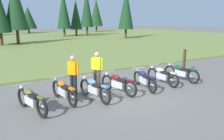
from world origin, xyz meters
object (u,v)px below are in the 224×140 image
(motorcycle_olive, at_px, (31,100))
(motorcycle_sky_blue, at_px, (94,89))
(motorcycle_orange, at_px, (64,91))
(motorcycle_cream, at_px, (162,75))
(motorcycle_navy, at_px, (144,79))
(motorcycle_british_green, at_px, (181,72))
(motorcycle_maroon, at_px, (118,83))
(rider_near_row_end, at_px, (97,68))
(rider_in_hivis_vest, at_px, (73,73))
(trail_marker_post, at_px, (184,61))

(motorcycle_olive, distance_m, motorcycle_sky_blue, 2.41)
(motorcycle_orange, height_order, motorcycle_cream, same)
(motorcycle_navy, relative_size, motorcycle_british_green, 1.00)
(motorcycle_maroon, bearing_deg, rider_near_row_end, 110.22)
(motorcycle_orange, relative_size, motorcycle_maroon, 1.01)
(rider_in_hivis_vest, relative_size, trail_marker_post, 1.20)
(motorcycle_sky_blue, xyz_separation_m, motorcycle_cream, (3.81, 0.28, 0.00))
(motorcycle_british_green, height_order, trail_marker_post, trail_marker_post)
(motorcycle_maroon, height_order, motorcycle_british_green, same)
(motorcycle_orange, distance_m, motorcycle_cream, 4.93)
(motorcycle_maroon, distance_m, rider_in_hivis_vest, 1.93)
(motorcycle_sky_blue, distance_m, motorcycle_navy, 2.59)
(motorcycle_orange, bearing_deg, motorcycle_navy, -3.78)
(motorcycle_navy, height_order, motorcycle_british_green, same)
(motorcycle_british_green, bearing_deg, motorcycle_olive, -177.65)
(motorcycle_maroon, relative_size, rider_in_hivis_vest, 1.24)
(motorcycle_olive, xyz_separation_m, motorcycle_orange, (1.29, 0.40, 0.00))
(motorcycle_british_green, bearing_deg, motorcycle_maroon, -178.62)
(motorcycle_orange, bearing_deg, motorcycle_british_green, -0.89)
(motorcycle_sky_blue, bearing_deg, motorcycle_olive, -179.17)
(motorcycle_cream, relative_size, motorcycle_british_green, 1.00)
(motorcycle_olive, height_order, motorcycle_british_green, same)
(motorcycle_cream, height_order, trail_marker_post, trail_marker_post)
(motorcycle_navy, bearing_deg, rider_near_row_end, 146.57)
(motorcycle_maroon, relative_size, motorcycle_navy, 1.00)
(motorcycle_orange, relative_size, motorcycle_cream, 1.00)
(motorcycle_navy, height_order, rider_in_hivis_vest, rider_in_hivis_vest)
(motorcycle_navy, relative_size, trail_marker_post, 1.49)
(motorcycle_cream, bearing_deg, rider_near_row_end, 161.17)
(motorcycle_orange, xyz_separation_m, motorcycle_navy, (3.71, -0.24, 0.00))
(motorcycle_olive, relative_size, motorcycle_navy, 0.99)
(motorcycle_navy, height_order, trail_marker_post, trail_marker_post)
(trail_marker_post, bearing_deg, motorcycle_orange, -172.02)
(motorcycle_cream, bearing_deg, trail_marker_post, 22.82)
(motorcycle_british_green, relative_size, trail_marker_post, 1.50)
(rider_near_row_end, bearing_deg, trail_marker_post, 1.47)
(motorcycle_cream, relative_size, rider_near_row_end, 1.26)
(rider_near_row_end, bearing_deg, motorcycle_british_green, -13.53)
(motorcycle_orange, bearing_deg, motorcycle_sky_blue, -18.24)
(motorcycle_orange, distance_m, motorcycle_maroon, 2.35)
(motorcycle_navy, bearing_deg, motorcycle_olive, -178.18)
(motorcycle_cream, bearing_deg, motorcycle_orange, 178.94)
(motorcycle_maroon, bearing_deg, motorcycle_olive, -176.62)
(motorcycle_olive, relative_size, rider_in_hivis_vest, 1.24)
(motorcycle_olive, distance_m, rider_in_hivis_vest, 2.22)
(motorcycle_sky_blue, bearing_deg, motorcycle_maroon, 8.37)
(motorcycle_orange, relative_size, rider_in_hivis_vest, 1.26)
(rider_in_hivis_vest, distance_m, trail_marker_post, 7.11)
(motorcycle_british_green, distance_m, trail_marker_post, 1.94)
(motorcycle_sky_blue, relative_size, motorcycle_british_green, 1.00)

